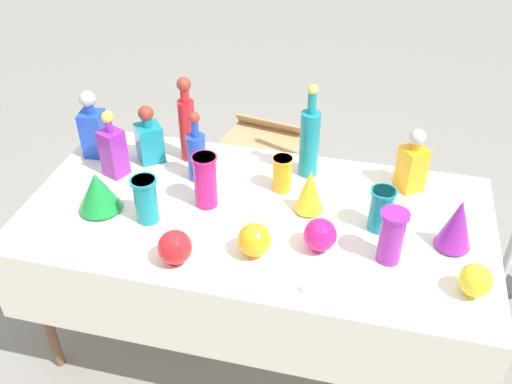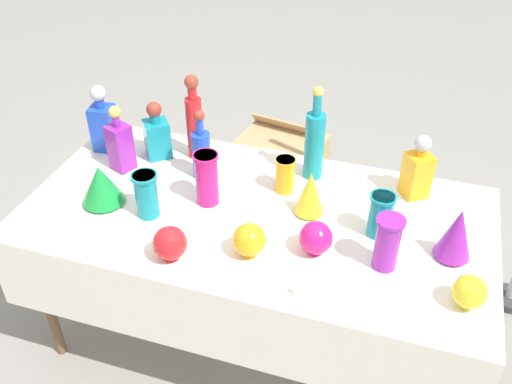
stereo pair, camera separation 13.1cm
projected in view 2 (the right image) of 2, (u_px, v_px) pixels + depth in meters
The scene contains 24 objects.
ground_plane at pixel (256, 335), 2.75m from camera, with size 40.00×40.00×0.00m, color gray.
display_table at pixel (253, 230), 2.30m from camera, with size 1.87×0.94×0.76m.
tall_bottle_0 at pixel (194, 121), 2.53m from camera, with size 0.07×0.07×0.40m.
tall_bottle_1 at pixel (315, 142), 2.40m from camera, with size 0.08×0.08×0.43m.
tall_bottle_2 at pixel (201, 151), 2.43m from camera, with size 0.08×0.08×0.32m.
square_decanter_0 at pixel (120, 144), 2.48m from camera, with size 0.11×0.11×0.31m.
square_decanter_1 at pixel (418, 170), 2.32m from camera, with size 0.13×0.13×0.28m.
square_decanter_2 at pixel (157, 134), 2.57m from camera, with size 0.15×0.15×0.27m.
square_decanter_3 at pixel (103, 122), 2.60m from camera, with size 0.11×0.11×0.32m.
slender_vase_0 at pixel (381, 214), 2.13m from camera, with size 0.10×0.10×0.18m.
slender_vase_1 at pixel (146, 194), 2.22m from camera, with size 0.10×0.10×0.19m.
slender_vase_2 at pixel (207, 177), 2.28m from camera, with size 0.10×0.10×0.23m.
slender_vase_3 at pixel (388, 242), 1.98m from camera, with size 0.10×0.10×0.21m.
slender_vase_4 at pixel (285, 174), 2.37m from camera, with size 0.09×0.09×0.16m.
fluted_vase_0 at pixel (457, 233), 2.02m from camera, with size 0.13×0.13×0.21m.
fluted_vase_1 at pixel (310, 193), 2.23m from camera, with size 0.12×0.12×0.19m.
fluted_vase_2 at pixel (101, 184), 2.29m from camera, with size 0.18×0.18×0.17m.
round_bowl_0 at pixel (249, 240), 2.05m from camera, with size 0.12×0.12×0.13m.
round_bowl_1 at pixel (170, 243), 2.04m from camera, with size 0.13×0.13×0.13m.
round_bowl_2 at pixel (470, 292), 1.86m from camera, with size 0.11×0.11×0.12m.
round_bowl_3 at pixel (316, 238), 2.06m from camera, with size 0.12×0.12×0.13m.
price_tag_left at pixel (300, 291), 1.92m from camera, with size 0.04×0.01×0.05m, color white.
cardboard_box_behind_left at pixel (280, 164), 3.62m from camera, with size 0.57×0.50×0.44m.
cardboard_box_behind_right at pixel (265, 200), 3.37m from camera, with size 0.50×0.53×0.37m.
Camera 2 is at (0.55, -1.71, 2.19)m, focal length 40.00 mm.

